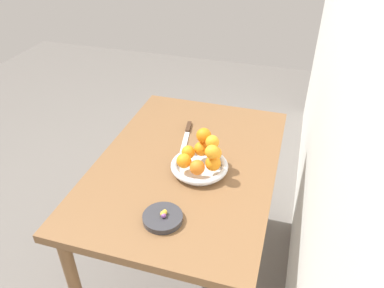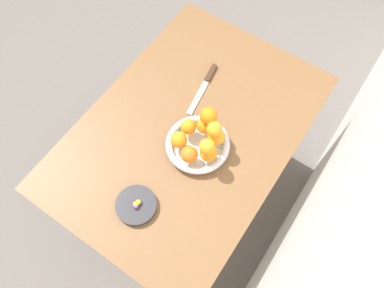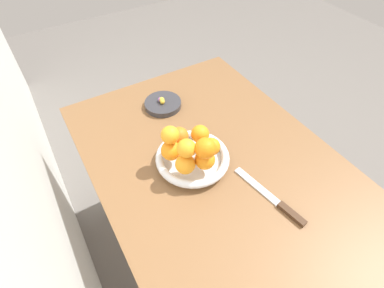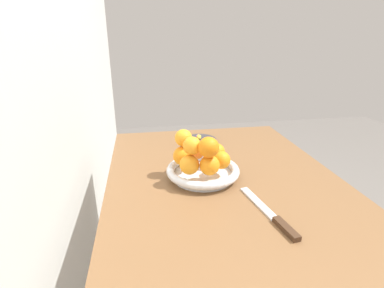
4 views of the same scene
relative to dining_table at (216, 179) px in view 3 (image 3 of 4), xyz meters
The scene contains 18 objects.
ground_plane 0.65m from the dining_table, ahead, with size 6.00×6.00×0.00m, color slate.
dining_table is the anchor object (origin of this frame).
fruit_bowl 0.14m from the dining_table, 57.50° to the left, with size 0.24×0.24×0.04m.
candy_dish 0.37m from the dining_table, ahead, with size 0.14×0.14×0.02m, color #333338.
orange_0 0.21m from the dining_table, 35.06° to the left, with size 0.06×0.06×0.06m, color orange.
orange_1 0.22m from the dining_table, 62.27° to the left, with size 0.06×0.06×0.06m, color orange.
orange_2 0.20m from the dining_table, 88.19° to the left, with size 0.06×0.06×0.06m, color orange.
orange_3 0.17m from the dining_table, 103.73° to the left, with size 0.06×0.06×0.06m, color orange.
orange_4 0.16m from the dining_table, 32.23° to the left, with size 0.06×0.06×0.06m, color orange.
orange_5 0.18m from the dining_table, 10.24° to the left, with size 0.06×0.06×0.06m, color orange.
orange_6 0.27m from the dining_table, 59.04° to the left, with size 0.06×0.06×0.06m, color orange.
orange_7 0.24m from the dining_table, 86.43° to the left, with size 0.06×0.06×0.06m, color orange.
orange_8 0.23m from the dining_table, 109.76° to the left, with size 0.06×0.06×0.06m, color orange.
candy_ball_0 0.38m from the dining_table, ahead, with size 0.02×0.02×0.02m, color #C6384C.
candy_ball_1 0.38m from the dining_table, ahead, with size 0.02×0.02×0.02m, color #8C4C99.
candy_ball_2 0.37m from the dining_table, ahead, with size 0.02×0.02×0.02m, color gold.
candy_ball_3 0.38m from the dining_table, ahead, with size 0.02×0.02×0.02m, color gold.
knife 0.24m from the dining_table, 162.82° to the right, with size 0.26×0.06×0.01m.
Camera 3 is at (-0.50, 0.39, 1.50)m, focal length 28.00 mm.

